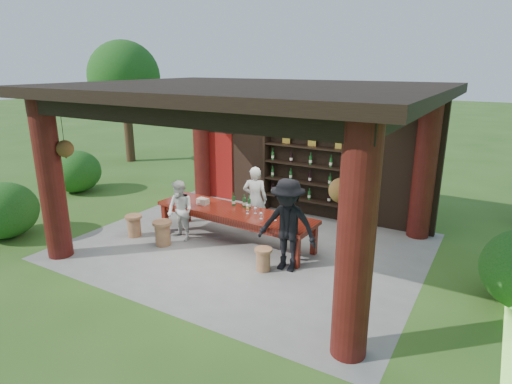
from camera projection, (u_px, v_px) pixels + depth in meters
The scene contains 15 objects.
ground at pixel (247, 246), 9.52m from camera, with size 90.00×90.00×0.00m, color #2D5119.
pavilion at pixel (256, 148), 9.26m from camera, with size 7.50×6.00×3.60m.
wine_shelf at pixel (310, 175), 11.01m from camera, with size 2.60×0.39×2.28m.
tasting_table at pixel (235, 215), 9.57m from camera, with size 3.86×1.16×0.75m.
stool_near_left at pixel (163, 232), 9.49m from camera, with size 0.42×0.42×0.56m.
stool_near_right at pixel (263, 259), 8.33m from camera, with size 0.35×0.35×0.46m.
stool_far_left at pixel (134, 225), 9.98m from camera, with size 0.39×0.39×0.51m.
host at pixel (255, 199), 10.15m from camera, with size 0.58×0.38×1.60m, color silver.
guest_woman at pixel (180, 211), 9.68m from camera, with size 0.67×0.52×1.39m, color silver.
guest_man at pixel (287, 225), 8.19m from camera, with size 1.19×0.68×1.84m, color black.
table_bottles at pixel (242, 200), 9.73m from camera, with size 0.49×0.12×0.31m.
table_glasses at pixel (260, 212), 9.19m from camera, with size 0.90×0.38×0.15m.
napkin_basket at pixel (203, 201), 9.94m from camera, with size 0.26×0.18×0.14m, color #BF6672.
shrubs at pixel (349, 227), 9.10m from camera, with size 15.88×8.96×1.36m.
trees at pixel (434, 93), 7.89m from camera, with size 20.96×11.28×4.80m.
Camera 1 is at (4.63, -7.44, 3.89)m, focal length 30.00 mm.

